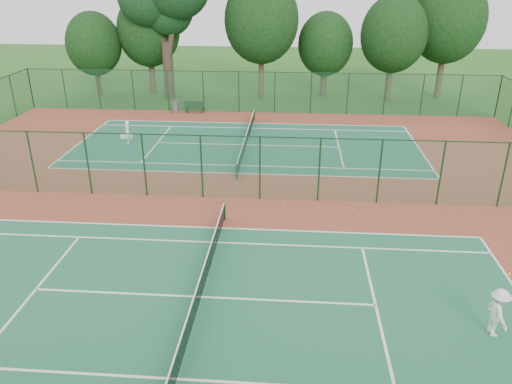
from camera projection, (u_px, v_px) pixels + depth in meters
ground at (231, 198)px, 26.79m from camera, size 120.00×120.00×0.00m
red_pad at (231, 198)px, 26.79m from camera, size 40.00×36.00×0.01m
court_near at (202, 297)px, 18.57m from camera, size 23.77×10.97×0.01m
court_far at (247, 145)px, 35.00m from camera, size 23.77×10.97×0.01m
fence_north at (257, 92)px, 42.50m from camera, size 40.00×0.09×3.50m
fence_divider at (231, 167)px, 26.08m from camera, size 40.00×0.09×3.50m
tennis_net_near at (201, 285)px, 18.36m from camera, size 0.10×12.90×0.97m
tennis_net_far at (247, 138)px, 34.78m from camera, size 0.10×12.90×0.97m
player_near at (498, 313)px, 16.32m from camera, size 0.80×1.21×1.74m
player_far at (127, 132)px, 35.02m from camera, size 0.41×0.60×1.59m
trash_bin at (176, 107)px, 42.80m from camera, size 0.66×0.66×1.02m
bench at (195, 107)px, 42.80m from camera, size 1.72×0.57×1.05m
kit_bag at (127, 136)px, 36.36m from camera, size 0.87×0.42×0.31m
stray_ball_a at (353, 208)px, 25.49m from camera, size 0.07×0.07×0.07m
stray_ball_b at (358, 206)px, 25.75m from camera, size 0.08×0.08×0.08m
stray_ball_c at (283, 202)px, 26.17m from camera, size 0.07×0.07×0.07m
evergreen_row at (267, 96)px, 48.88m from camera, size 39.00×5.00×12.00m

